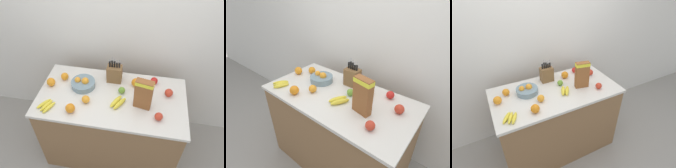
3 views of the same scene
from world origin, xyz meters
TOP-DOWN VIEW (x-y plane):
  - ground_plane at (0.00, 0.00)m, footprint 14.00×14.00m
  - wall_back at (0.00, 0.59)m, footprint 9.00×0.06m
  - counter at (0.00, 0.00)m, footprint 1.43×0.74m
  - knife_block at (-0.01, 0.23)m, footprint 0.15×0.11m
  - cereal_box at (0.30, -0.07)m, footprint 0.17×0.10m
  - fruit_bowl at (-0.31, 0.09)m, footprint 0.24×0.24m
  - banana_bunch_left at (-0.57, -0.24)m, footprint 0.17×0.19m
  - banana_bunch_right at (0.07, -0.09)m, footprint 0.16×0.20m
  - apple_near_bananas at (0.39, 0.25)m, footprint 0.07×0.07m
  - apple_by_knife_block at (0.54, 0.11)m, footprint 0.08×0.08m
  - apple_rightmost at (0.09, 0.07)m, footprint 0.07×0.07m
  - apple_rear at (0.45, -0.20)m, footprint 0.07×0.07m
  - orange_front_left at (-0.33, -0.25)m, footprint 0.09×0.09m
  - orange_mid_right at (0.21, 0.19)m, footprint 0.09×0.09m
  - orange_near_bowl at (-0.22, -0.12)m, footprint 0.08×0.08m
  - orange_back_center at (-0.63, 0.05)m, footprint 0.09×0.09m
  - orange_front_center at (-0.52, 0.16)m, footprint 0.08×0.08m

SIDE VIEW (x-z plane):
  - ground_plane at x=0.00m, z-range 0.00..0.00m
  - counter at x=0.00m, z-range 0.00..0.93m
  - banana_bunch_left at x=-0.57m, z-range 0.93..0.96m
  - banana_bunch_right at x=0.07m, z-range 0.93..0.97m
  - apple_rightmost at x=0.09m, z-range 0.93..0.99m
  - apple_rear at x=0.45m, z-range 0.93..1.00m
  - apple_near_bananas at x=0.39m, z-range 0.93..1.00m
  - fruit_bowl at x=-0.31m, z-range 0.91..1.02m
  - orange_near_bowl at x=-0.22m, z-range 0.93..1.00m
  - orange_front_center at x=-0.52m, z-range 0.93..1.00m
  - apple_by_knife_block at x=0.54m, z-range 0.93..1.01m
  - orange_back_center at x=-0.63m, z-range 0.93..1.01m
  - orange_front_left at x=-0.33m, z-range 0.93..1.01m
  - orange_mid_right at x=0.21m, z-range 0.93..1.02m
  - knife_block at x=-0.01m, z-range 0.88..1.16m
  - cereal_box at x=0.30m, z-range 0.94..1.25m
  - wall_back at x=0.00m, z-range 0.00..2.60m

